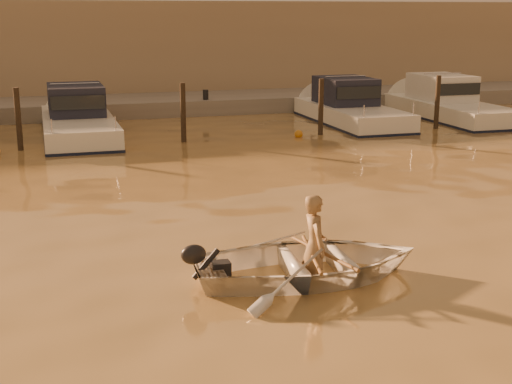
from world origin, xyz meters
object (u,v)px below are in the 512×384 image
object	(u,v)px
dinghy	(309,262)
waterfront_building	(135,51)
person	(315,245)
moored_boat_2	(78,119)
moored_boat_4	(352,107)
moored_boat_5	(450,103)

from	to	relation	value
dinghy	waterfront_building	world-z (taller)	waterfront_building
dinghy	person	world-z (taller)	person
dinghy	moored_boat_2	size ratio (longest dim) A/B	0.48
dinghy	person	size ratio (longest dim) A/B	2.22
person	dinghy	bearing A→B (deg)	90.00
person	waterfront_building	distance (m)	26.51
moored_boat_4	moored_boat_5	distance (m)	4.43
person	waterfront_building	bearing A→B (deg)	1.74
moored_boat_4	moored_boat_5	size ratio (longest dim) A/B	0.92
moored_boat_5	person	bearing A→B (deg)	-127.99
dinghy	moored_boat_5	world-z (taller)	moored_boat_5
person	moored_boat_2	xyz separation A→B (m)	(-2.93, 15.44, 0.06)
waterfront_building	dinghy	bearing A→B (deg)	-91.59
moored_boat_2	dinghy	bearing A→B (deg)	-79.63
person	waterfront_building	world-z (taller)	waterfront_building
dinghy	moored_boat_5	size ratio (longest dim) A/B	0.48
person	moored_boat_5	bearing A→B (deg)	-34.88
person	moored_boat_5	world-z (taller)	moored_boat_5
dinghy	moored_boat_4	distance (m)	17.27
waterfront_building	moored_boat_4	bearing A→B (deg)	-57.54
moored_boat_5	waterfront_building	world-z (taller)	waterfront_building
moored_boat_2	waterfront_building	world-z (taller)	waterfront_building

